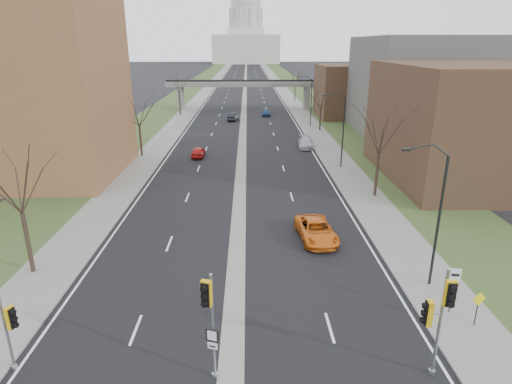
{
  "coord_description": "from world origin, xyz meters",
  "views": [
    {
      "loc": [
        0.82,
        -16.5,
        13.91
      ],
      "look_at": [
        1.37,
        11.71,
        4.1
      ],
      "focal_mm": 30.0,
      "sensor_mm": 36.0,
      "label": 1
    }
  ],
  "objects_px": {
    "signal_pole_right": "(439,310)",
    "car_left_near": "(198,152)",
    "car_left_far": "(233,117)",
    "car_right_near": "(316,230)",
    "car_right_mid": "(306,143)",
    "warning_sign": "(478,304)",
    "signal_pole_left": "(1,313)",
    "speed_limit_sign": "(454,282)",
    "signal_pole_median": "(209,311)",
    "car_right_far": "(266,112)"
  },
  "relations": [
    {
      "from": "signal_pole_median",
      "to": "car_left_far",
      "type": "height_order",
      "value": "signal_pole_median"
    },
    {
      "from": "signal_pole_median",
      "to": "car_left_far",
      "type": "bearing_deg",
      "value": 109.85
    },
    {
      "from": "car_right_far",
      "to": "signal_pole_left",
      "type": "bearing_deg",
      "value": -99.93
    },
    {
      "from": "signal_pole_left",
      "to": "speed_limit_sign",
      "type": "height_order",
      "value": "signal_pole_left"
    },
    {
      "from": "warning_sign",
      "to": "car_right_near",
      "type": "bearing_deg",
      "value": 110.05
    },
    {
      "from": "signal_pole_median",
      "to": "signal_pole_right",
      "type": "relative_size",
      "value": 0.98
    },
    {
      "from": "car_left_far",
      "to": "warning_sign",
      "type": "bearing_deg",
      "value": 110.6
    },
    {
      "from": "warning_sign",
      "to": "car_left_near",
      "type": "distance_m",
      "value": 40.05
    },
    {
      "from": "signal_pole_right",
      "to": "car_right_mid",
      "type": "xyz_separation_m",
      "value": [
        0.26,
        44.04,
        -2.72
      ]
    },
    {
      "from": "signal_pole_median",
      "to": "car_left_far",
      "type": "distance_m",
      "value": 67.13
    },
    {
      "from": "speed_limit_sign",
      "to": "car_left_far",
      "type": "relative_size",
      "value": 0.62
    },
    {
      "from": "signal_pole_right",
      "to": "car_right_far",
      "type": "relative_size",
      "value": 1.3
    },
    {
      "from": "speed_limit_sign",
      "to": "warning_sign",
      "type": "xyz_separation_m",
      "value": [
        0.78,
        -1.19,
        -0.55
      ]
    },
    {
      "from": "signal_pole_right",
      "to": "car_left_near",
      "type": "relative_size",
      "value": 1.35
    },
    {
      "from": "speed_limit_sign",
      "to": "car_left_near",
      "type": "relative_size",
      "value": 0.68
    },
    {
      "from": "signal_pole_right",
      "to": "car_left_near",
      "type": "height_order",
      "value": "signal_pole_right"
    },
    {
      "from": "signal_pole_left",
      "to": "speed_limit_sign",
      "type": "xyz_separation_m",
      "value": [
        21.4,
        3.99,
        -1.17
      ]
    },
    {
      "from": "car_right_near",
      "to": "car_right_mid",
      "type": "relative_size",
      "value": 1.08
    },
    {
      "from": "signal_pole_median",
      "to": "car_right_near",
      "type": "bearing_deg",
      "value": 83.61
    },
    {
      "from": "signal_pole_right",
      "to": "car_left_far",
      "type": "bearing_deg",
      "value": 105.1
    },
    {
      "from": "car_right_far",
      "to": "speed_limit_sign",
      "type": "bearing_deg",
      "value": -82.64
    },
    {
      "from": "signal_pole_left",
      "to": "speed_limit_sign",
      "type": "bearing_deg",
      "value": 31.65
    },
    {
      "from": "car_left_near",
      "to": "car_left_far",
      "type": "distance_m",
      "value": 28.04
    },
    {
      "from": "signal_pole_left",
      "to": "car_right_far",
      "type": "xyz_separation_m",
      "value": [
        14.26,
        71.61,
        -2.43
      ]
    },
    {
      "from": "car_right_near",
      "to": "car_right_far",
      "type": "bearing_deg",
      "value": 85.77
    },
    {
      "from": "signal_pole_median",
      "to": "warning_sign",
      "type": "distance_m",
      "value": 13.91
    },
    {
      "from": "signal_pole_median",
      "to": "speed_limit_sign",
      "type": "relative_size",
      "value": 1.94
    },
    {
      "from": "car_left_far",
      "to": "car_right_far",
      "type": "relative_size",
      "value": 1.07
    },
    {
      "from": "car_left_near",
      "to": "car_right_far",
      "type": "height_order",
      "value": "car_right_far"
    },
    {
      "from": "signal_pole_left",
      "to": "signal_pole_right",
      "type": "xyz_separation_m",
      "value": [
        18.44,
        -0.61,
        0.32
      ]
    },
    {
      "from": "signal_pole_right",
      "to": "car_right_far",
      "type": "distance_m",
      "value": 72.39
    },
    {
      "from": "signal_pole_right",
      "to": "car_left_near",
      "type": "xyz_separation_m",
      "value": [
        -14.34,
        39.14,
        -2.77
      ]
    },
    {
      "from": "car_left_far",
      "to": "car_right_near",
      "type": "height_order",
      "value": "car_right_near"
    },
    {
      "from": "car_left_near",
      "to": "car_right_far",
      "type": "relative_size",
      "value": 0.97
    },
    {
      "from": "signal_pole_left",
      "to": "car_left_near",
      "type": "height_order",
      "value": "signal_pole_left"
    },
    {
      "from": "warning_sign",
      "to": "car_right_mid",
      "type": "bearing_deg",
      "value": 83.26
    },
    {
      "from": "speed_limit_sign",
      "to": "signal_pole_left",
      "type": "bearing_deg",
      "value": -162.21
    },
    {
      "from": "car_right_near",
      "to": "car_right_mid",
      "type": "xyz_separation_m",
      "value": [
        3.11,
        29.95,
        -0.02
      ]
    },
    {
      "from": "signal_pole_left",
      "to": "car_right_far",
      "type": "height_order",
      "value": "signal_pole_left"
    },
    {
      "from": "car_left_near",
      "to": "car_right_near",
      "type": "height_order",
      "value": "car_right_near"
    },
    {
      "from": "car_right_far",
      "to": "warning_sign",
      "type": "bearing_deg",
      "value": -82.1
    },
    {
      "from": "car_left_near",
      "to": "signal_pole_left",
      "type": "bearing_deg",
      "value": 84.94
    },
    {
      "from": "car_left_near",
      "to": "car_left_far",
      "type": "xyz_separation_m",
      "value": [
        3.6,
        27.81,
        0.04
      ]
    },
    {
      "from": "signal_pole_right",
      "to": "speed_limit_sign",
      "type": "xyz_separation_m",
      "value": [
        2.96,
        4.6,
        -1.49
      ]
    },
    {
      "from": "car_right_near",
      "to": "car_right_mid",
      "type": "bearing_deg",
      "value": 78.54
    },
    {
      "from": "speed_limit_sign",
      "to": "car_left_far",
      "type": "distance_m",
      "value": 63.85
    },
    {
      "from": "warning_sign",
      "to": "car_right_mid",
      "type": "relative_size",
      "value": 0.39
    },
    {
      "from": "car_right_near",
      "to": "car_right_mid",
      "type": "height_order",
      "value": "car_right_near"
    },
    {
      "from": "car_left_near",
      "to": "car_left_far",
      "type": "height_order",
      "value": "car_left_far"
    },
    {
      "from": "car_right_near",
      "to": "signal_pole_median",
      "type": "bearing_deg",
      "value": -120.75
    }
  ]
}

